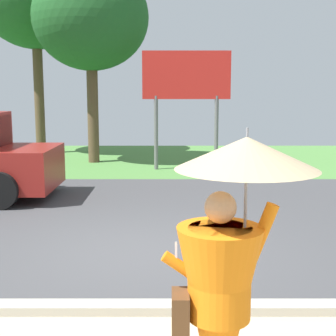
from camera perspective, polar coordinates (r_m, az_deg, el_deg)
name	(u,v)px	position (r m, az deg, el deg)	size (l,w,h in m)	color
ground_plane	(151,208)	(10.26, -2.03, -4.63)	(40.00, 22.00, 0.20)	#424244
monk_pedestrian	(225,278)	(3.51, 6.65, -12.53)	(1.06, 0.97, 2.13)	orange
roadside_billboard	(187,84)	(14.70, 2.22, 9.72)	(2.60, 0.12, 3.50)	slate
tree_center_back	(91,18)	(16.53, -8.86, 16.77)	(3.69, 3.69, 6.33)	brown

